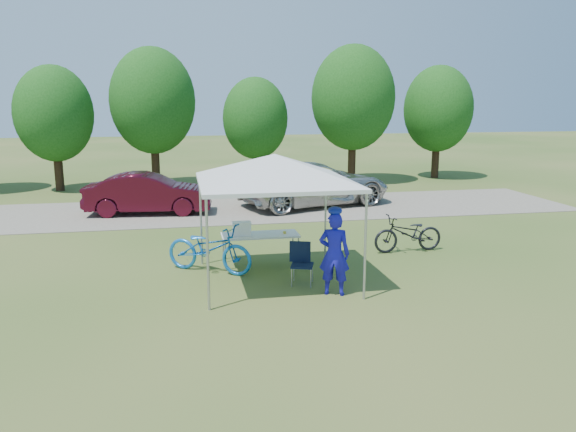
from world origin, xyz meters
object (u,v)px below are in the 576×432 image
object	(u,v)px
bike_blue	(209,248)
bike_dark	(408,233)
folding_table	(260,236)
cooler	(242,228)
cyclist	(334,254)
minivan	(315,183)
folding_chair	(301,259)
sedan	(148,193)

from	to	relation	value
bike_blue	bike_dark	world-z (taller)	bike_blue
bike_blue	folding_table	bearing A→B (deg)	-40.45
cooler	cyclist	bearing A→B (deg)	-55.94
minivan	bike_dark	bearing A→B (deg)	170.69
cooler	bike_blue	bearing A→B (deg)	-154.84
folding_chair	cooler	size ratio (longest dim) A/B	2.06
folding_table	minivan	size ratio (longest dim) A/B	0.32
folding_table	cyclist	world-z (taller)	cyclist
cyclist	sedan	xyz separation A→B (m)	(-4.02, 8.98, -0.13)
cyclist	sedan	distance (m)	9.84
bike_dark	minivan	size ratio (longest dim) A/B	0.32
folding_chair	minivan	xyz separation A→B (m)	(2.38, 8.66, 0.29)
folding_table	bike_blue	world-z (taller)	bike_blue
folding_table	bike_dark	xyz separation A→B (m)	(3.87, 0.40, -0.21)
cooler	bike_blue	distance (m)	0.93
folding_table	folding_chair	size ratio (longest dim) A/B	2.04
cyclist	sedan	size ratio (longest dim) A/B	0.40
bike_blue	bike_dark	xyz separation A→B (m)	(5.08, 0.77, -0.07)
bike_dark	cooler	bearing A→B (deg)	-87.69
folding_chair	bike_blue	world-z (taller)	bike_blue
bike_blue	bike_dark	distance (m)	5.14
folding_table	folding_chair	world-z (taller)	folding_chair
folding_table	cooler	bearing A→B (deg)	-180.00
sedan	bike_blue	bearing A→B (deg)	-161.49
sedan	folding_table	bearing A→B (deg)	-151.47
cooler	bike_blue	world-z (taller)	bike_blue
cooler	cyclist	size ratio (longest dim) A/B	0.26
cyclist	bike_dark	distance (m)	3.88
bike_dark	sedan	size ratio (longest dim) A/B	0.44
folding_table	sedan	bearing A→B (deg)	113.35
folding_table	folding_chair	xyz separation A→B (m)	(0.66, -1.51, -0.18)
folding_chair	cyclist	distance (m)	1.01
cyclist	bike_blue	bearing A→B (deg)	-18.56
folding_table	bike_dark	world-z (taller)	bike_dark
minivan	sedan	distance (m)	5.93
minivan	sedan	size ratio (longest dim) A/B	1.35
folding_table	bike_blue	xyz separation A→B (m)	(-1.21, -0.37, -0.14)
bike_blue	cooler	bearing A→B (deg)	-32.12
bike_dark	minivan	xyz separation A→B (m)	(-0.83, 6.74, 0.33)
folding_table	cooler	world-z (taller)	cooler
folding_table	sedan	xyz separation A→B (m)	(-2.87, 6.65, 0.01)
minivan	folding_chair	bearing A→B (deg)	148.26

